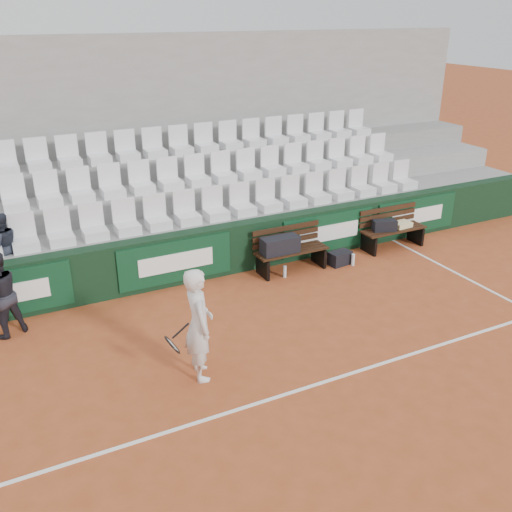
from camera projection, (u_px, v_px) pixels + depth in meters
The scene contains 19 objects.
ground at pixel (285, 395), 7.81m from camera, with size 80.00×80.00×0.00m, color #A94B26.
court_baseline at pixel (285, 395), 7.81m from camera, with size 18.00×0.06×0.01m, color white.
back_barrier at pixel (186, 257), 10.92m from camera, with size 18.00×0.34×1.00m.
grandstand_tier_front at pixel (172, 246), 11.41m from camera, with size 18.00×0.95×1.00m, color gray.
grandstand_tier_mid at pixel (157, 221), 12.10m from camera, with size 18.00×0.95×1.45m, color #959592.
grandstand_tier_back at pixel (143, 199), 12.79m from camera, with size 18.00×0.95×1.90m, color gray.
grandstand_rear_wall at pixel (131, 138), 12.80m from camera, with size 18.00×0.30×4.40m, color gray.
seat_row_front at pixel (173, 210), 10.94m from camera, with size 11.90×0.44×0.63m, color silver.
seat_row_mid at pixel (156, 176), 11.54m from camera, with size 11.90×0.44×0.63m, color white.
seat_row_back at pixel (141, 144), 12.14m from camera, with size 11.90×0.44×0.63m, color silver.
bench_left at pixel (291, 260), 11.46m from camera, with size 1.50×0.56×0.45m, color black.
bench_right at pixel (393, 238), 12.56m from camera, with size 1.50×0.56×0.45m, color #351C10.
sports_bag_left at pixel (280, 245), 11.17m from camera, with size 0.76×0.32×0.32m, color black.
sports_bag_right at pixel (385, 225), 12.31m from camera, with size 0.51×0.24×0.24m, color black.
towel at pixel (402, 224), 12.55m from camera, with size 0.40×0.29×0.11m, color beige.
sports_bag_ground at pixel (340, 258), 11.77m from camera, with size 0.46×0.28×0.28m, color black.
water_bottle_near at pixel (285, 272), 11.20m from camera, with size 0.07×0.07×0.24m, color silver.
water_bottle_far at pixel (353, 260), 11.72m from camera, with size 0.07×0.07×0.25m, color silver.
tennis_player at pixel (199, 324), 7.91m from camera, with size 0.74×0.67×1.68m.
Camera 1 is at (-3.22, -5.56, 4.86)m, focal length 40.00 mm.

